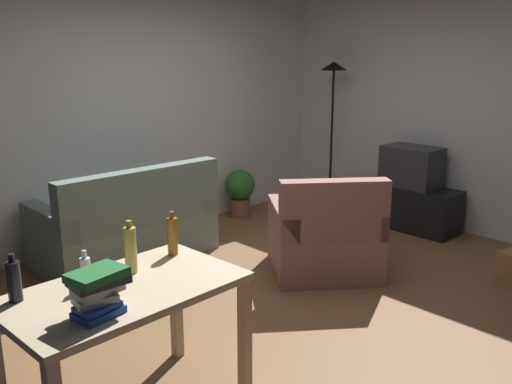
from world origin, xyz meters
name	(u,v)px	position (x,y,z in m)	size (l,w,h in m)	color
ground_plane	(289,294)	(0.00, 0.00, -0.01)	(5.20, 4.40, 0.02)	brown
wall_rear	(136,109)	(0.00, 2.20, 1.35)	(5.20, 0.10, 2.70)	silver
wall_right	(455,107)	(2.60, 0.00, 1.35)	(0.10, 4.40, 2.70)	silver
couch	(128,228)	(-0.53, 1.59, 0.31)	(1.62, 0.84, 0.92)	slate
tv_stand	(409,207)	(2.25, 0.27, 0.24)	(0.44, 1.10, 0.48)	black
tv	(412,167)	(2.25, 0.27, 0.70)	(0.41, 0.60, 0.44)	#2D2D33
torchiere_lamp	(333,95)	(2.25, 1.40, 1.41)	(0.32, 0.32, 1.81)	black
desk	(126,307)	(-1.77, -0.48, 0.65)	(1.23, 0.75, 0.76)	#C6B28E
potted_plant	(240,190)	(1.17, 1.90, 0.33)	(0.36, 0.36, 0.57)	brown
armchair	(325,239)	(0.54, 0.08, 0.32)	(1.23, 1.22, 0.92)	#996B66
bottle_dark	(14,281)	(-2.23, -0.26, 0.86)	(0.07, 0.07, 0.24)	black
bottle_clear	(86,272)	(-1.91, -0.35, 0.85)	(0.05, 0.05, 0.20)	silver
bottle_squat	(130,250)	(-1.64, -0.34, 0.89)	(0.07, 0.07, 0.30)	#BCB24C
bottle_amber	(172,236)	(-1.32, -0.27, 0.88)	(0.06, 0.06, 0.27)	#9E6019
book_stack	(98,290)	(-2.01, -0.67, 0.88)	(0.28, 0.21, 0.22)	navy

